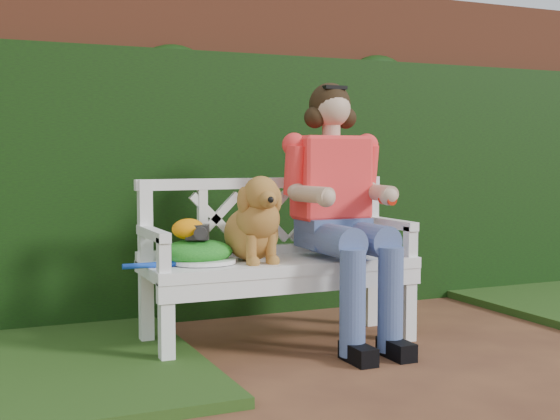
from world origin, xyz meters
name	(u,v)px	position (x,y,z in m)	size (l,w,h in m)	color
ground	(458,372)	(0.00, 0.00, 0.00)	(60.00, 60.00, 0.00)	#4B2A1D
brick_wall	(295,148)	(0.00, 1.90, 1.10)	(10.00, 0.30, 2.20)	brown
ivy_hedge	(308,184)	(0.00, 1.68, 0.85)	(10.00, 0.18, 1.70)	#103509
garden_bench	(280,302)	(-0.58, 0.83, 0.24)	(1.58, 0.60, 0.48)	white
seated_woman	(335,212)	(-0.25, 0.81, 0.73)	(0.62, 0.82, 1.46)	#DA5277
dog	(253,218)	(-0.75, 0.80, 0.71)	(0.31, 0.42, 0.47)	#905C25
tennis_racket	(200,262)	(-1.06, 0.78, 0.50)	(0.62, 0.26, 0.03)	silver
green_bag	(197,251)	(-1.05, 0.84, 0.55)	(0.38, 0.30, 0.13)	#22671B
camera_item	(198,232)	(-1.06, 0.81, 0.65)	(0.12, 0.09, 0.08)	#252525
baseball_glove	(188,229)	(-1.10, 0.83, 0.67)	(0.17, 0.13, 0.11)	orange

